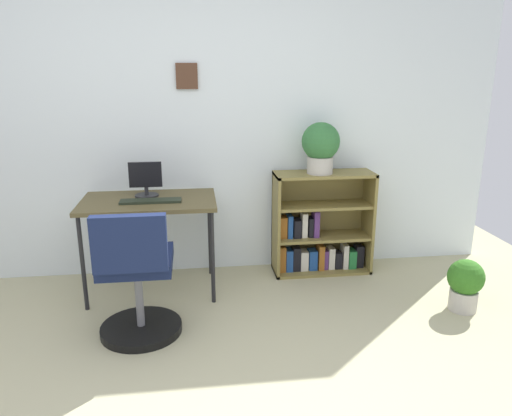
{
  "coord_description": "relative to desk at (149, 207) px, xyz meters",
  "views": [
    {
      "loc": [
        0.09,
        -1.77,
        1.64
      ],
      "look_at": [
        0.52,
        1.48,
        0.7
      ],
      "focal_mm": 33.92,
      "sensor_mm": 36.0,
      "label": 1
    }
  ],
  "objects": [
    {
      "name": "potted_plant_floor",
      "position": [
        2.19,
        -0.61,
        -0.46
      ],
      "size": [
        0.25,
        0.25,
        0.37
      ],
      "color": "#B7B2A8",
      "rests_on": "ground_plane"
    },
    {
      "name": "wall_back",
      "position": [
        0.25,
        0.43,
        0.55
      ],
      "size": [
        5.2,
        0.12,
        2.42
      ],
      "color": "silver",
      "rests_on": "ground_plane"
    },
    {
      "name": "office_chair",
      "position": [
        -0.04,
        -0.68,
        -0.28
      ],
      "size": [
        0.52,
        0.55,
        0.87
      ],
      "color": "black",
      "rests_on": "ground_plane"
    },
    {
      "name": "potted_plant_on_shelf",
      "position": [
        1.33,
        0.18,
        0.4
      ],
      "size": [
        0.3,
        0.3,
        0.4
      ],
      "color": "#B7B2A8",
      "rests_on": "bookshelf_low"
    },
    {
      "name": "monitor",
      "position": [
        -0.02,
        0.1,
        0.18
      ],
      "size": [
        0.24,
        0.18,
        0.26
      ],
      "color": "#262628",
      "rests_on": "desk"
    },
    {
      "name": "bookshelf_low",
      "position": [
        1.35,
        0.23,
        -0.3
      ],
      "size": [
        0.8,
        0.3,
        0.84
      ],
      "color": "olive",
      "rests_on": "ground_plane"
    },
    {
      "name": "desk",
      "position": [
        0.0,
        0.0,
        0.0
      ],
      "size": [
        0.98,
        0.6,
        0.72
      ],
      "color": "brown",
      "rests_on": "ground_plane"
    },
    {
      "name": "keyboard",
      "position": [
        0.02,
        -0.07,
        0.07
      ],
      "size": [
        0.43,
        0.12,
        0.02
      ],
      "primitive_type": "cube",
      "color": "#222A1D",
      "rests_on": "desk"
    }
  ]
}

